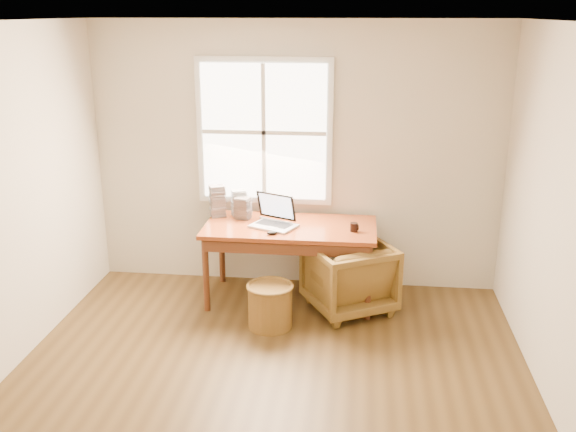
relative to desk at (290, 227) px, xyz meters
name	(u,v)px	position (x,y,z in m)	size (l,w,h in m)	color
room_shell	(260,223)	(-0.02, -1.64, 0.59)	(4.04, 4.54, 2.64)	#503A1B
desk	(290,227)	(0.00, 0.00, 0.00)	(1.60, 0.80, 0.04)	brown
armchair	(349,276)	(0.56, -0.16, -0.40)	(0.70, 0.73, 0.66)	brown
wicker_stool	(270,306)	(-0.11, -0.59, -0.54)	(0.39, 0.39, 0.39)	brown
laptop	(274,211)	(-0.15, -0.07, 0.17)	(0.41, 0.43, 0.31)	#B8BAC0
mouse	(272,233)	(-0.13, -0.27, 0.04)	(0.10, 0.06, 0.03)	black
coffee_mug	(354,227)	(0.59, -0.10, 0.06)	(0.07, 0.07, 0.08)	black
cd_stack_a	(239,203)	(-0.53, 0.24, 0.15)	(0.13, 0.12, 0.26)	#A9AFB4
cd_stack_b	(243,208)	(-0.48, 0.15, 0.12)	(0.14, 0.12, 0.21)	#26262B
cd_stack_c	(218,201)	(-0.73, 0.20, 0.18)	(0.14, 0.12, 0.31)	#9798A4
cd_stack_d	(243,208)	(-0.49, 0.23, 0.10)	(0.13, 0.12, 0.17)	#AFB3BB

